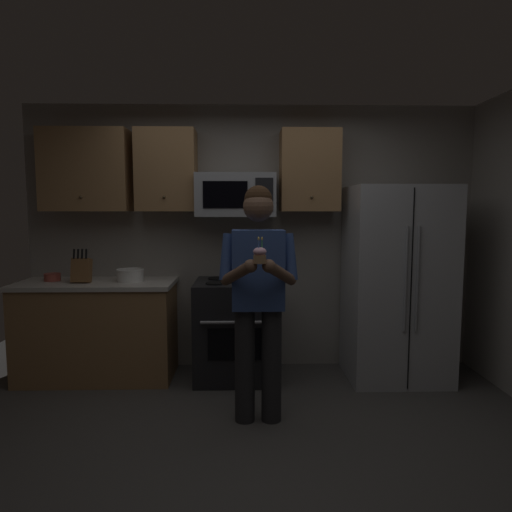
{
  "coord_description": "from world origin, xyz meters",
  "views": [
    {
      "loc": [
        -0.06,
        -2.82,
        1.59
      ],
      "look_at": [
        0.02,
        0.46,
        1.25
      ],
      "focal_mm": 31.78,
      "sensor_mm": 36.0,
      "label": 1
    }
  ],
  "objects_px": {
    "oven_range": "(236,329)",
    "cupcake": "(260,255)",
    "bowl_small_colored": "(52,277)",
    "person": "(258,291)",
    "knife_block": "(82,270)",
    "microwave": "(236,195)",
    "refrigerator": "(397,283)",
    "bowl_large_white": "(130,275)"
  },
  "relations": [
    {
      "from": "knife_block",
      "to": "bowl_small_colored",
      "type": "xyz_separation_m",
      "value": [
        -0.31,
        0.1,
        -0.08
      ]
    },
    {
      "from": "refrigerator",
      "to": "knife_block",
      "type": "relative_size",
      "value": 5.63
    },
    {
      "from": "oven_range",
      "to": "bowl_large_white",
      "type": "height_order",
      "value": "bowl_large_white"
    },
    {
      "from": "bowl_small_colored",
      "to": "cupcake",
      "type": "distance_m",
      "value": 2.33
    },
    {
      "from": "oven_range",
      "to": "bowl_small_colored",
      "type": "height_order",
      "value": "bowl_small_colored"
    },
    {
      "from": "knife_block",
      "to": "bowl_large_white",
      "type": "bearing_deg",
      "value": 7.3
    },
    {
      "from": "person",
      "to": "bowl_small_colored",
      "type": "bearing_deg",
      "value": 152.83
    },
    {
      "from": "oven_range",
      "to": "cupcake",
      "type": "height_order",
      "value": "cupcake"
    },
    {
      "from": "knife_block",
      "to": "bowl_small_colored",
      "type": "distance_m",
      "value": 0.33
    },
    {
      "from": "oven_range",
      "to": "knife_block",
      "type": "relative_size",
      "value": 2.91
    },
    {
      "from": "bowl_large_white",
      "to": "cupcake",
      "type": "distance_m",
      "value": 1.75
    },
    {
      "from": "person",
      "to": "microwave",
      "type": "bearing_deg",
      "value": 100.09
    },
    {
      "from": "knife_block",
      "to": "bowl_large_white",
      "type": "height_order",
      "value": "knife_block"
    },
    {
      "from": "bowl_large_white",
      "to": "person",
      "type": "xyz_separation_m",
      "value": [
        1.17,
        -0.93,
        0.01
      ]
    },
    {
      "from": "bowl_large_white",
      "to": "person",
      "type": "height_order",
      "value": "person"
    },
    {
      "from": "oven_range",
      "to": "knife_block",
      "type": "xyz_separation_m",
      "value": [
        -1.41,
        -0.03,
        0.57
      ]
    },
    {
      "from": "bowl_small_colored",
      "to": "oven_range",
      "type": "bearing_deg",
      "value": -2.36
    },
    {
      "from": "knife_block",
      "to": "person",
      "type": "xyz_separation_m",
      "value": [
        1.6,
        -0.88,
        -0.04
      ]
    },
    {
      "from": "microwave",
      "to": "cupcake",
      "type": "bearing_deg",
      "value": -82.33
    },
    {
      "from": "oven_range",
      "to": "cupcake",
      "type": "relative_size",
      "value": 5.36
    },
    {
      "from": "oven_range",
      "to": "bowl_large_white",
      "type": "relative_size",
      "value": 3.71
    },
    {
      "from": "bowl_small_colored",
      "to": "bowl_large_white",
      "type": "bearing_deg",
      "value": -3.53
    },
    {
      "from": "cupcake",
      "to": "microwave",
      "type": "bearing_deg",
      "value": 97.67
    },
    {
      "from": "oven_range",
      "to": "person",
      "type": "height_order",
      "value": "person"
    },
    {
      "from": "oven_range",
      "to": "person",
      "type": "xyz_separation_m",
      "value": [
        0.18,
        -0.91,
        0.53
      ]
    },
    {
      "from": "microwave",
      "to": "bowl_small_colored",
      "type": "height_order",
      "value": "microwave"
    },
    {
      "from": "knife_block",
      "to": "person",
      "type": "distance_m",
      "value": 1.82
    },
    {
      "from": "knife_block",
      "to": "cupcake",
      "type": "bearing_deg",
      "value": -37.09
    },
    {
      "from": "refrigerator",
      "to": "person",
      "type": "distance_m",
      "value": 1.58
    },
    {
      "from": "microwave",
      "to": "person",
      "type": "bearing_deg",
      "value": -79.91
    },
    {
      "from": "refrigerator",
      "to": "cupcake",
      "type": "height_order",
      "value": "refrigerator"
    },
    {
      "from": "refrigerator",
      "to": "cupcake",
      "type": "relative_size",
      "value": 10.35
    },
    {
      "from": "bowl_small_colored",
      "to": "person",
      "type": "relative_size",
      "value": 0.09
    },
    {
      "from": "refrigerator",
      "to": "bowl_large_white",
      "type": "xyz_separation_m",
      "value": [
        -2.48,
        0.06,
        0.08
      ]
    },
    {
      "from": "oven_range",
      "to": "person",
      "type": "bearing_deg",
      "value": -78.62
    },
    {
      "from": "microwave",
      "to": "bowl_large_white",
      "type": "xyz_separation_m",
      "value": [
        -0.98,
        -0.09,
        -0.74
      ]
    },
    {
      "from": "microwave",
      "to": "refrigerator",
      "type": "relative_size",
      "value": 0.41
    },
    {
      "from": "bowl_large_white",
      "to": "oven_range",
      "type": "bearing_deg",
      "value": -1.49
    },
    {
      "from": "bowl_large_white",
      "to": "microwave",
      "type": "bearing_deg",
      "value": 5.45
    },
    {
      "from": "person",
      "to": "cupcake",
      "type": "xyz_separation_m",
      "value": [
        0.0,
        -0.33,
        0.3
      ]
    },
    {
      "from": "oven_range",
      "to": "knife_block",
      "type": "height_order",
      "value": "knife_block"
    },
    {
      "from": "oven_range",
      "to": "knife_block",
      "type": "distance_m",
      "value": 1.52
    }
  ]
}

